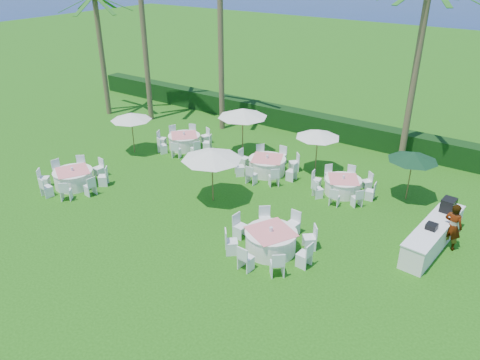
# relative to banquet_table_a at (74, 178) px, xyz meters

# --- Properties ---
(ground) EXTENTS (120.00, 120.00, 0.00)m
(ground) POSITION_rel_banquet_table_a_xyz_m (5.74, 0.49, -0.41)
(ground) COLOR #1C510D
(ground) RESTS_ON ground
(hedge) EXTENTS (34.00, 1.00, 1.20)m
(hedge) POSITION_rel_banquet_table_a_xyz_m (5.74, 12.49, 0.19)
(hedge) COLOR black
(hedge) RESTS_ON ground
(banquet_table_a) EXTENTS (3.11, 3.11, 0.94)m
(banquet_table_a) POSITION_rel_banquet_table_a_xyz_m (0.00, 0.00, 0.00)
(banquet_table_a) COLOR white
(banquet_table_a) RESTS_ON ground
(banquet_table_c) EXTENTS (3.31, 3.31, 0.99)m
(banquet_table_c) POSITION_rel_banquet_table_a_xyz_m (10.17, 0.72, 0.03)
(banquet_table_c) COLOR white
(banquet_table_c) RESTS_ON ground
(banquet_table_d) EXTENTS (2.96, 2.96, 0.93)m
(banquet_table_d) POSITION_rel_banquet_table_a_xyz_m (1.18, 6.40, -0.01)
(banquet_table_d) COLOR white
(banquet_table_d) RESTS_ON ground
(banquet_table_e) EXTENTS (3.14, 3.14, 0.96)m
(banquet_table_e) POSITION_rel_banquet_table_a_xyz_m (6.60, 6.25, 0.01)
(banquet_table_e) COLOR white
(banquet_table_e) RESTS_ON ground
(banquet_table_f) EXTENTS (2.86, 2.86, 0.87)m
(banquet_table_f) POSITION_rel_banquet_table_a_xyz_m (10.50, 6.37, -0.03)
(banquet_table_f) COLOR white
(banquet_table_f) RESTS_ON ground
(umbrella_a) EXTENTS (2.14, 2.14, 2.22)m
(umbrella_a) POSITION_rel_banquet_table_a_xyz_m (-0.64, 4.40, 1.62)
(umbrella_a) COLOR brown
(umbrella_a) RESTS_ON ground
(umbrella_b) EXTENTS (2.59, 2.59, 2.37)m
(umbrella_b) POSITION_rel_banquet_table_a_xyz_m (6.13, 2.55, 1.75)
(umbrella_b) COLOR brown
(umbrella_b) RESTS_ON ground
(umbrella_c) EXTENTS (2.58, 2.58, 2.57)m
(umbrella_c) POSITION_rel_banquet_table_a_xyz_m (4.36, 7.42, 1.93)
(umbrella_c) COLOR brown
(umbrella_c) RESTS_ON ground
(umbrella_d) EXTENTS (2.14, 2.14, 2.21)m
(umbrella_d) POSITION_rel_banquet_table_a_xyz_m (8.50, 7.69, 1.61)
(umbrella_d) COLOR brown
(umbrella_d) RESTS_ON ground
(umbrella_green) EXTENTS (2.11, 2.11, 2.24)m
(umbrella_green) POSITION_rel_banquet_table_a_xyz_m (13.03, 7.46, 1.63)
(umbrella_green) COLOR brown
(umbrella_green) RESTS_ON ground
(buffet_table) EXTENTS (1.28, 4.24, 1.48)m
(buffet_table) POSITION_rel_banquet_table_a_xyz_m (14.91, 4.34, 0.11)
(buffet_table) COLOR white
(buffet_table) RESTS_ON ground
(staff_person) EXTENTS (0.74, 0.56, 1.81)m
(staff_person) POSITION_rel_banquet_table_a_xyz_m (15.45, 4.59, 0.50)
(staff_person) COLOR gray
(staff_person) RESTS_ON ground
(palm_a) EXTENTS (4.41, 4.06, 10.11)m
(palm_a) POSITION_rel_banquet_table_a_xyz_m (-3.80, 8.92, 5.11)
(palm_a) COLOR brown
(palm_a) RESTS_ON ground
(palm_b) EXTENTS (4.41, 4.04, 8.99)m
(palm_b) POSITION_rel_banquet_table_a_xyz_m (1.00, 10.14, 4.54)
(palm_b) COLOR brown
(palm_b) RESTS_ON ground
(palm_d) EXTENTS (4.39, 4.19, 8.72)m
(palm_d) POSITION_rel_banquet_table_a_xyz_m (11.57, 11.36, 4.40)
(palm_d) COLOR brown
(palm_d) RESTS_ON ground
(palm_f) EXTENTS (4.36, 4.27, 7.43)m
(palm_f) POSITION_rel_banquet_table_a_xyz_m (-6.92, 8.14, 3.74)
(palm_f) COLOR brown
(palm_f) RESTS_ON ground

